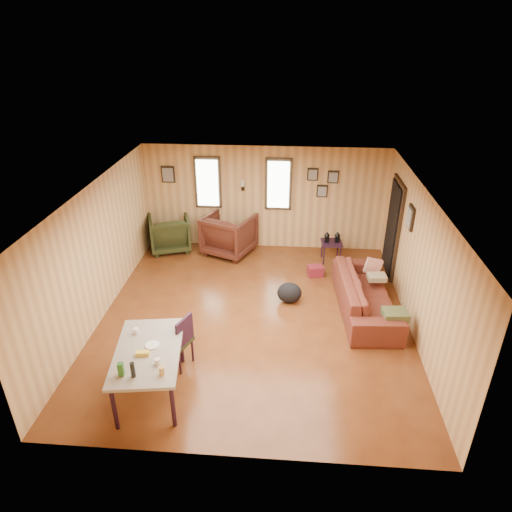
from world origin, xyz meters
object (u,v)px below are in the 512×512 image
Objects in this scene: side_table at (332,241)px; end_table at (217,234)px; dining_table at (148,355)px; sofa at (367,289)px; recliner_brown at (229,232)px; recliner_green at (169,231)px.

end_table is at bearing 171.99° from side_table.
end_table is 2.66m from side_table.
sofa is at bearing 27.63° from dining_table.
side_table is at bearing -162.02° from recliner_brown.
recliner_brown is 0.38m from end_table.
recliner_brown is 1.41m from recliner_green.
recliner_green is at bearing -175.35° from end_table.
dining_table is (-2.84, -4.36, 0.21)m from side_table.
end_table is 1.00× the size of side_table.
sofa is 4.78m from recliner_green.
sofa is 3.90m from end_table.
sofa reaches higher than end_table.
recliner_brown is 1.13× the size of recliner_green.
recliner_brown reaches higher than side_table.
recliner_brown reaches higher than sofa.
recliner_green is 1.29× the size of end_table.
end_table is (1.09, 0.09, -0.06)m from recliner_green.
side_table is at bearing 10.80° from sofa.
dining_table is at bearing 122.21° from sofa.
recliner_green is 1.29× the size of side_table.
sofa is 3.55m from recliner_brown.
end_table is at bearing -3.63° from recliner_brown.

